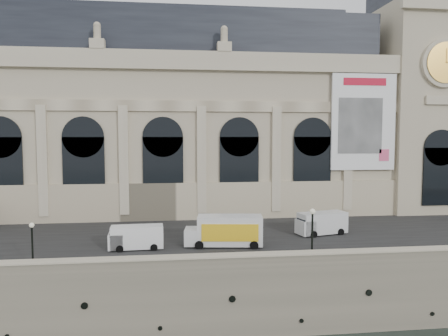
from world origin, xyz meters
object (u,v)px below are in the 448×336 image
at_px(van_c, 320,223).
at_px(lamp_left, 32,247).
at_px(van_b, 134,238).
at_px(box_truck, 225,231).
at_px(lamp_right, 312,235).

height_order(van_c, lamp_left, lamp_left).
bearing_deg(van_b, box_truck, 0.63).
bearing_deg(lamp_right, lamp_left, 179.85).
height_order(box_truck, lamp_right, lamp_right).
distance_m(lamp_left, lamp_right, 23.87).
xyz_separation_m(van_c, box_truck, (-11.19, -3.78, 0.28)).
height_order(van_c, box_truck, box_truck).
bearing_deg(van_c, van_b, -169.19).
distance_m(van_c, lamp_right, 10.80).
bearing_deg(box_truck, van_c, 18.67).
relative_size(van_b, van_c, 0.89).
height_order(lamp_left, lamp_right, lamp_right).
height_order(van_b, van_c, van_c).
xyz_separation_m(lamp_left, lamp_right, (23.87, -0.06, 0.34)).
height_order(van_b, lamp_right, lamp_right).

